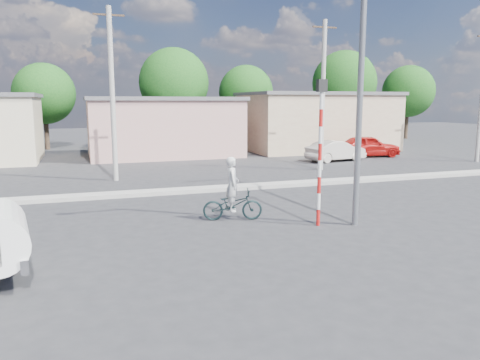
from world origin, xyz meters
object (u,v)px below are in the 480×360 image
object	(u,v)px
car_cream	(336,151)
cyclist	(232,193)
streetlight	(357,58)
traffic_pole	(320,140)
bicycle	(233,205)
car_red	(368,146)

from	to	relation	value
car_cream	cyclist	bearing A→B (deg)	127.92
cyclist	streetlight	distance (m)	5.49
traffic_pole	streetlight	distance (m)	2.56
bicycle	traffic_pole	world-z (taller)	traffic_pole
bicycle	car_cream	xyz separation A→B (m)	(10.82, 12.17, 0.16)
car_cream	car_red	xyz separation A→B (m)	(3.32, 1.40, 0.08)
cyclist	car_cream	bearing A→B (deg)	-27.89
cyclist	streetlight	xyz separation A→B (m)	(3.19, -1.78, 4.10)
traffic_pole	streetlight	world-z (taller)	streetlight
car_cream	traffic_pole	xyz separation A→B (m)	(-8.57, -13.65, 1.94)
car_cream	car_red	size ratio (longest dim) A/B	0.92
bicycle	cyclist	bearing A→B (deg)	0.00
streetlight	car_red	bearing A→B (deg)	54.50
bicycle	cyclist	world-z (taller)	cyclist
streetlight	bicycle	bearing A→B (deg)	150.85
traffic_pole	bicycle	bearing A→B (deg)	146.70
bicycle	streetlight	bearing A→B (deg)	-105.39
car_cream	traffic_pole	bearing A→B (deg)	137.45
bicycle	car_cream	bearing A→B (deg)	-27.89
streetlight	car_cream	bearing A→B (deg)	61.33
bicycle	streetlight	distance (m)	5.77
cyclist	car_red	world-z (taller)	cyclist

